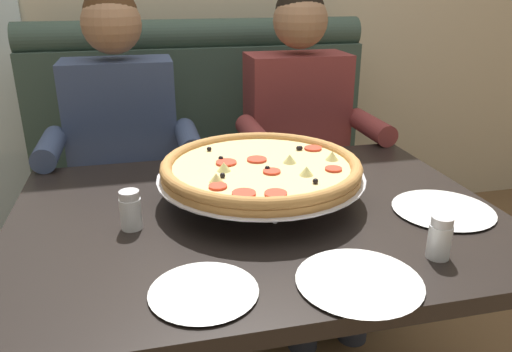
# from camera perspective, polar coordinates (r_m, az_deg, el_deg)

# --- Properties ---
(booth_bench) EXTENTS (1.55, 0.78, 1.13)m
(booth_bench) POSITION_cam_1_polar(r_m,az_deg,el_deg) (2.26, -5.35, -1.76)
(booth_bench) COLOR #384C42
(booth_bench) RESTS_ON ground_plane
(dining_table) EXTENTS (1.24, 0.92, 0.73)m
(dining_table) POSITION_cam_1_polar(r_m,az_deg,el_deg) (1.32, 0.14, -7.42)
(dining_table) COLOR black
(dining_table) RESTS_ON ground_plane
(diner_left) EXTENTS (0.54, 0.64, 1.27)m
(diner_left) POSITION_cam_1_polar(r_m,az_deg,el_deg) (1.88, -15.03, 2.96)
(diner_left) COLOR #2D3342
(diner_left) RESTS_ON ground_plane
(diner_right) EXTENTS (0.54, 0.64, 1.27)m
(diner_right) POSITION_cam_1_polar(r_m,az_deg,el_deg) (1.98, 5.50, 4.50)
(diner_right) COLOR #2D3342
(diner_right) RESTS_ON ground_plane
(pizza) EXTENTS (0.55, 0.55, 0.12)m
(pizza) POSITION_cam_1_polar(r_m,az_deg,el_deg) (1.32, 0.60, 0.89)
(pizza) COLOR silver
(pizza) RESTS_ON dining_table
(shaker_pepper_flakes) EXTENTS (0.05, 0.05, 0.10)m
(shaker_pepper_flakes) POSITION_cam_1_polar(r_m,az_deg,el_deg) (1.13, 20.35, -6.95)
(shaker_pepper_flakes) COLOR white
(shaker_pepper_flakes) RESTS_ON dining_table
(shaker_oregano) EXTENTS (0.05, 0.05, 0.10)m
(shaker_oregano) POSITION_cam_1_polar(r_m,az_deg,el_deg) (1.22, -14.19, -4.12)
(shaker_oregano) COLOR white
(shaker_oregano) RESTS_ON dining_table
(plate_near_left) EXTENTS (0.21, 0.21, 0.02)m
(plate_near_left) POSITION_cam_1_polar(r_m,az_deg,el_deg) (0.97, -6.05, -12.80)
(plate_near_left) COLOR white
(plate_near_left) RESTS_ON dining_table
(plate_near_right) EXTENTS (0.25, 0.25, 0.02)m
(plate_near_right) POSITION_cam_1_polar(r_m,az_deg,el_deg) (1.01, 11.79, -11.47)
(plate_near_right) COLOR white
(plate_near_right) RESTS_ON dining_table
(plate_far_side) EXTENTS (0.26, 0.26, 0.02)m
(plate_far_side) POSITION_cam_1_polar(r_m,az_deg,el_deg) (1.37, 20.72, -3.41)
(plate_far_side) COLOR white
(plate_far_side) RESTS_ON dining_table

